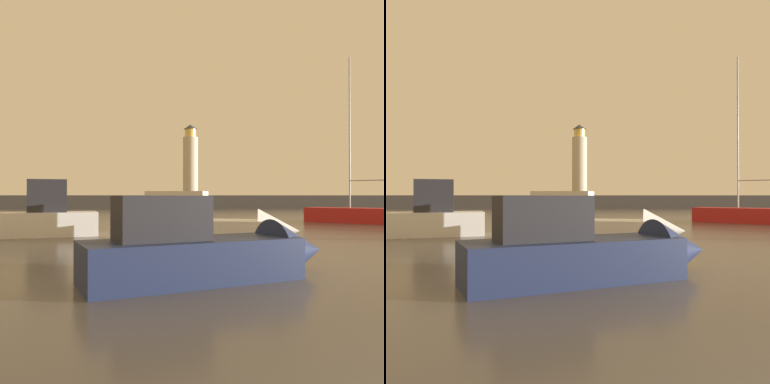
{
  "view_description": "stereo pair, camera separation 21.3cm",
  "coord_description": "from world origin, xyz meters",
  "views": [
    {
      "loc": [
        -2.92,
        -2.47,
        2.08
      ],
      "look_at": [
        -1.78,
        17.65,
        2.29
      ],
      "focal_mm": 37.97,
      "sensor_mm": 36.0,
      "label": 1
    },
    {
      "loc": [
        -2.71,
        -2.48,
        2.08
      ],
      "look_at": [
        -1.78,
        17.65,
        2.29
      ],
      "focal_mm": 37.97,
      "sensor_mm": 36.0,
      "label": 2
    }
  ],
  "objects": [
    {
      "name": "ground_plane",
      "position": [
        0.0,
        33.77,
        0.0
      ],
      "size": [
        220.0,
        220.0,
        0.0
      ],
      "primitive_type": "plane",
      "color": "#4C4742"
    },
    {
      "name": "breakwater",
      "position": [
        0.0,
        67.53,
        1.12
      ],
      "size": [
        84.49,
        6.3,
        2.23
      ],
      "primitive_type": "cube",
      "color": "#423F3D",
      "rests_on": "ground_plane"
    },
    {
      "name": "lighthouse",
      "position": [
        0.77,
        67.53,
        8.05
      ],
      "size": [
        2.58,
        2.58,
        12.28
      ],
      "color": "beige",
      "rests_on": "breakwater"
    },
    {
      "name": "motorboat_0",
      "position": [
        -10.74,
        18.85,
        0.87
      ],
      "size": [
        7.89,
        4.02,
        3.36
      ],
      "color": "white",
      "rests_on": "ground_plane"
    },
    {
      "name": "motorboat_1",
      "position": [
        -0.75,
        16.0,
        0.76
      ],
      "size": [
        7.77,
        3.73,
        2.73
      ],
      "color": "white",
      "rests_on": "ground_plane"
    },
    {
      "name": "motorboat_2",
      "position": [
        -1.6,
        7.69,
        0.68
      ],
      "size": [
        6.87,
        4.12,
        2.42
      ],
      "color": "#1E284C",
      "rests_on": "ground_plane"
    },
    {
      "name": "sailboat_moored",
      "position": [
        11.95,
        28.21,
        0.63
      ],
      "size": [
        7.92,
        7.11,
        13.06
      ],
      "color": "#B21E1E",
      "rests_on": "ground_plane"
    }
  ]
}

